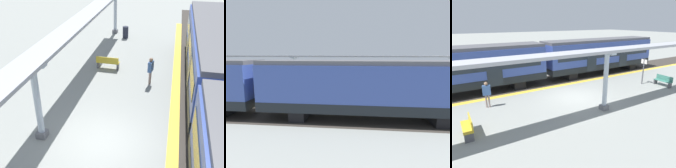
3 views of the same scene
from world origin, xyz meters
The scene contains 9 objects.
ground_plane centered at (0.00, 0.00, 0.00)m, with size 176.00×176.00×0.00m, color gray.
tactile_edge_strip centered at (-2.91, 0.00, 0.00)m, with size 0.49×38.33×0.01m, color gold.
trackbed centered at (-4.76, 0.00, 0.00)m, with size 3.20×50.33×0.01m, color #38332D.
train_near_carriage centered at (-4.75, -6.76, 1.83)m, with size 2.65×12.44×3.48m.
canopy_pillar_second centered at (2.71, 0.23, 1.79)m, with size 1.10×0.44×3.53m.
canopy_beam centered at (2.71, 0.12, 3.61)m, with size 1.20×30.76×0.16m, color #A8AAB2.
bench_mid_platform centered at (1.56, -7.24, 0.44)m, with size 1.51×0.47×0.86m.
trash_bin centered at (1.55, -13.68, 0.49)m, with size 0.48×0.48×0.99m, color #212533.
passenger_waiting_near_edge centered at (-1.37, -5.74, 1.04)m, with size 0.32×0.51×1.66m.
Camera 2 is at (-15.36, -6.21, 3.86)m, focal length 29.42 mm.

